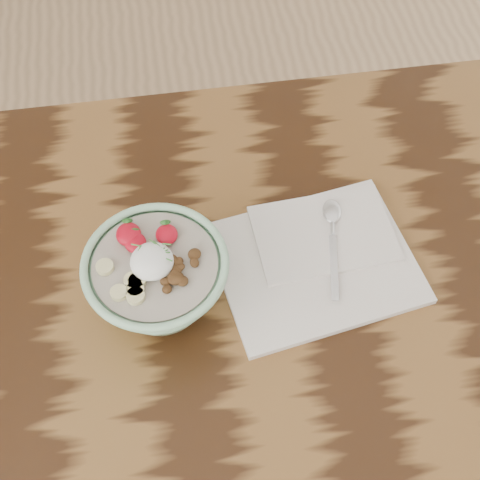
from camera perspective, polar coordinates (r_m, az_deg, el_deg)
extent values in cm
cube|color=black|center=(90.85, 8.22, -7.54)|extent=(160.00, 90.00, 4.00)
cylinder|color=#9DD3A9|center=(89.59, -6.65, -5.10)|extent=(7.98, 7.98, 1.14)
torus|color=#9DD3A9|center=(81.52, -7.29, -2.05)|extent=(18.15, 18.15, 1.05)
cylinder|color=#B7AA97|center=(82.01, -7.25, -2.25)|extent=(15.39, 15.39, 0.95)
ellipsoid|color=white|center=(80.67, -7.53, -1.82)|extent=(5.29, 5.29, 2.91)
ellipsoid|color=#B00819|center=(82.84, -6.28, 0.47)|extent=(2.75, 3.02, 1.51)
cone|color=#286623|center=(83.28, -6.37, 1.28)|extent=(1.40, 1.03, 1.52)
ellipsoid|color=#B00819|center=(82.70, -8.91, -0.24)|extent=(2.68, 2.95, 1.47)
cone|color=#286623|center=(83.12, -8.99, 0.56)|extent=(1.40, 1.03, 1.52)
ellipsoid|color=#B00819|center=(83.38, -9.49, 0.49)|extent=(3.12, 3.43, 1.71)
cone|color=#286623|center=(83.93, -9.58, 1.39)|extent=(1.40, 1.03, 1.52)
cylinder|color=beige|center=(79.74, -8.90, -4.18)|extent=(2.08, 2.08, 0.70)
cylinder|color=beige|center=(80.24, -8.78, -3.51)|extent=(2.10, 2.10, 0.70)
cylinder|color=beige|center=(79.85, -10.29, -4.45)|extent=(2.06, 2.06, 0.70)
cylinder|color=beige|center=(79.32, -8.90, -4.75)|extent=(2.23, 2.23, 0.70)
cylinder|color=beige|center=(80.38, -9.13, -3.44)|extent=(2.22, 2.22, 0.70)
cylinder|color=beige|center=(81.93, -11.46, -2.27)|extent=(2.17, 2.17, 0.70)
ellipsoid|color=#4D3016|center=(80.31, -5.51, -2.55)|extent=(2.13, 2.15, 0.77)
ellipsoid|color=#4D3016|center=(79.91, -5.74, -3.22)|extent=(1.64, 1.66, 0.68)
ellipsoid|color=#4D3016|center=(80.99, -5.78, -1.69)|extent=(1.98, 2.14, 1.03)
ellipsoid|color=#4D3016|center=(79.50, -4.94, -3.51)|extent=(1.68, 1.68, 0.90)
ellipsoid|color=#4D3016|center=(79.72, -6.41, -3.54)|extent=(1.76, 1.74, 0.95)
ellipsoid|color=#4D3016|center=(80.68, -3.91, -1.92)|extent=(1.26, 1.58, 0.91)
ellipsoid|color=#4D3016|center=(81.23, -3.91, -1.21)|extent=(2.26, 2.28, 0.84)
ellipsoid|color=#4D3016|center=(80.48, -5.20, -2.35)|extent=(1.74, 1.55, 0.76)
ellipsoid|color=#4D3016|center=(79.60, -5.52, -3.25)|extent=(2.11, 1.93, 1.16)
ellipsoid|color=#4D3016|center=(79.25, -6.25, -4.20)|extent=(1.69, 1.70, 0.80)
ellipsoid|color=#4D3016|center=(80.90, -5.30, -1.87)|extent=(1.87, 1.89, 0.89)
cylinder|color=#418337|center=(80.10, -7.62, -1.16)|extent=(0.85, 0.92, 0.22)
cylinder|color=#418337|center=(80.68, -7.05, -0.39)|extent=(1.03, 1.37, 0.23)
cylinder|color=#418337|center=(81.01, -8.91, -0.43)|extent=(1.11, 0.60, 0.22)
cylinder|color=#418337|center=(80.07, -6.82, -1.03)|extent=(1.27, 1.12, 0.23)
cylinder|color=#418337|center=(80.61, -8.60, -0.79)|extent=(0.67, 1.11, 0.22)
cylinder|color=#418337|center=(79.47, -6.22, -1.63)|extent=(1.23, 0.92, 0.23)
cylinder|color=#418337|center=(79.98, -6.44, -1.07)|extent=(1.31, 0.39, 0.22)
cylinder|color=#418337|center=(80.35, -8.29, -1.02)|extent=(0.32, 1.25, 0.22)
cylinder|color=#418337|center=(80.05, -6.49, -1.00)|extent=(1.02, 0.64, 0.22)
cylinder|color=#418337|center=(80.59, -6.27, -0.35)|extent=(1.12, 0.46, 0.22)
cylinder|color=#418337|center=(80.95, -7.47, -0.17)|extent=(0.85, 0.96, 0.22)
cylinder|color=#418337|center=(79.93, -8.61, -1.58)|extent=(0.41, 1.13, 0.22)
cube|color=silver|center=(92.45, 6.43, -1.95)|extent=(29.44, 25.30, 1.01)
cube|color=silver|center=(94.20, 7.16, 0.55)|extent=(19.99, 14.31, 0.61)
cube|color=silver|center=(90.96, 8.02, -2.29)|extent=(2.91, 10.26, 0.31)
cylinder|color=silver|center=(94.28, 7.90, 1.15)|extent=(1.12, 2.75, 0.62)
ellipsoid|color=silver|center=(95.65, 7.86, 2.46)|extent=(3.46, 4.54, 0.85)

